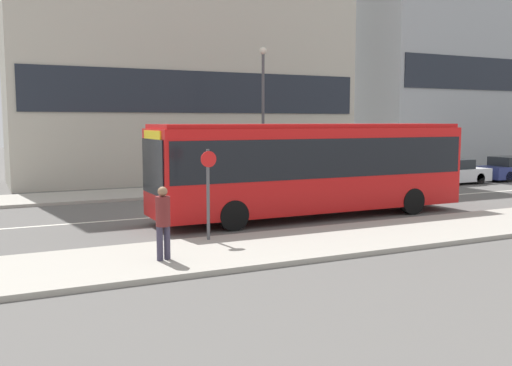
{
  "coord_description": "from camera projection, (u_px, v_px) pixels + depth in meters",
  "views": [
    {
      "loc": [
        -7.59,
        -19.36,
        3.38
      ],
      "look_at": [
        0.87,
        -1.98,
        1.27
      ],
      "focal_mm": 40.0,
      "sensor_mm": 36.0,
      "label": 1
    }
  ],
  "objects": [
    {
      "name": "sidewalk_near",
      "position": [
        296.0,
        244.0,
        15.38
      ],
      "size": [
        44.0,
        3.5,
        0.13
      ],
      "color": "#A39E93",
      "rests_on": "ground_plane"
    },
    {
      "name": "street_lamp",
      "position": [
        263.0,
        103.0,
        27.21
      ],
      "size": [
        0.36,
        0.36,
        6.73
      ],
      "color": "#4C4C51",
      "rests_on": "sidewalk_far"
    },
    {
      "name": "apartment_block_right_tower",
      "position": [
        468.0,
        3.0,
        41.66
      ],
      "size": [
        17.03,
        5.8,
        24.02
      ],
      "color": "#9EA3A8",
      "rests_on": "ground_plane"
    },
    {
      "name": "lane_centerline",
      "position": [
        211.0,
        213.0,
        20.97
      ],
      "size": [
        41.8,
        0.16,
        0.01
      ],
      "color": "silver",
      "rests_on": "ground_plane"
    },
    {
      "name": "ground_plane",
      "position": [
        211.0,
        213.0,
        20.97
      ],
      "size": [
        120.0,
        120.0,
        0.0
      ],
      "primitive_type": "plane",
      "color": "#595654"
    },
    {
      "name": "pedestrian_near_stop",
      "position": [
        163.0,
        218.0,
        13.29
      ],
      "size": [
        0.34,
        0.34,
        1.74
      ],
      "rotation": [
        0.0,
        0.0,
        0.28
      ],
      "color": "#383347",
      "rests_on": "sidewalk_near"
    },
    {
      "name": "bus_stop_sign",
      "position": [
        208.0,
        187.0,
        15.52
      ],
      "size": [
        0.44,
        0.12,
        2.49
      ],
      "color": "#4C4C51",
      "rests_on": "sidewalk_near"
    },
    {
      "name": "sidewalk_far",
      "position": [
        162.0,
        192.0,
        26.55
      ],
      "size": [
        44.0,
        3.5,
        0.13
      ],
      "color": "#A39E93",
      "rests_on": "ground_plane"
    },
    {
      "name": "city_bus",
      "position": [
        312.0,
        164.0,
        20.0
      ],
      "size": [
        11.48,
        2.57,
        3.28
      ],
      "rotation": [
        0.0,
        0.0,
        0.06
      ],
      "color": "red",
      "rests_on": "ground_plane"
    },
    {
      "name": "parked_car_0",
      "position": [
        448.0,
        172.0,
        30.68
      ],
      "size": [
        4.41,
        1.88,
        1.33
      ],
      "color": "silver",
      "rests_on": "ground_plane"
    },
    {
      "name": "apartment_block_left_tower",
      "position": [
        185.0,
        24.0,
        32.68
      ],
      "size": [
        19.47,
        6.12,
        17.86
      ],
      "color": "#B7B2A3",
      "rests_on": "ground_plane"
    }
  ]
}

